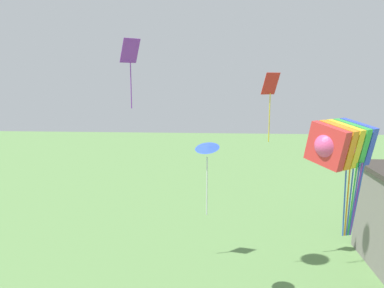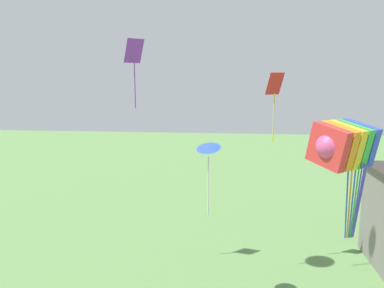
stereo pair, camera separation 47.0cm
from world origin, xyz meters
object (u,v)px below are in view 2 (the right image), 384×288
(kite_purple_streamer, at_px, (134,58))
(kite_red_diamond, at_px, (275,92))
(kite_blue_delta, at_px, (209,150))
(kite_rainbow_parafoil, at_px, (343,145))

(kite_purple_streamer, bearing_deg, kite_red_diamond, 7.29)
(kite_purple_streamer, height_order, kite_blue_delta, kite_purple_streamer)
(kite_red_diamond, relative_size, kite_blue_delta, 1.12)
(kite_red_diamond, height_order, kite_purple_streamer, kite_purple_streamer)
(kite_blue_delta, bearing_deg, kite_purple_streamer, 141.70)
(kite_rainbow_parafoil, height_order, kite_blue_delta, kite_rainbow_parafoil)
(kite_red_diamond, bearing_deg, kite_purple_streamer, -172.71)
(kite_purple_streamer, bearing_deg, kite_rainbow_parafoil, -23.73)
(kite_blue_delta, bearing_deg, kite_rainbow_parafoil, -9.99)
(kite_purple_streamer, bearing_deg, kite_blue_delta, -38.30)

